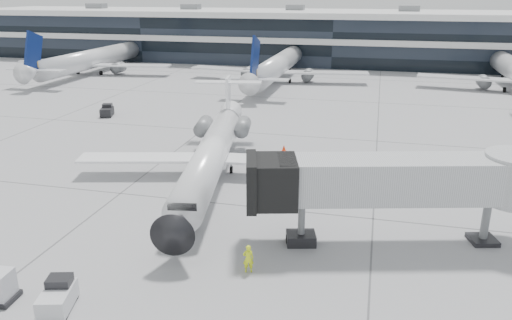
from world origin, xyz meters
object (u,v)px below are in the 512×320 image
(ramp_worker, at_px, (248,259))
(baggage_tug, at_px, (58,296))
(regional_jet, at_px, (212,152))
(jet_bridge, at_px, (411,180))

(ramp_worker, distance_m, baggage_tug, 10.36)
(ramp_worker, relative_size, baggage_tug, 0.64)
(regional_jet, xyz_separation_m, ramp_worker, (6.94, -14.39, -1.47))
(regional_jet, height_order, baggage_tug, regional_jet)
(jet_bridge, xyz_separation_m, baggage_tug, (-17.64, -11.58, -3.68))
(ramp_worker, height_order, baggage_tug, ramp_worker)
(regional_jet, height_order, jet_bridge, regional_jet)
(jet_bridge, relative_size, baggage_tug, 6.82)
(ramp_worker, bearing_deg, baggage_tug, 16.72)
(regional_jet, distance_m, baggage_tug, 20.23)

